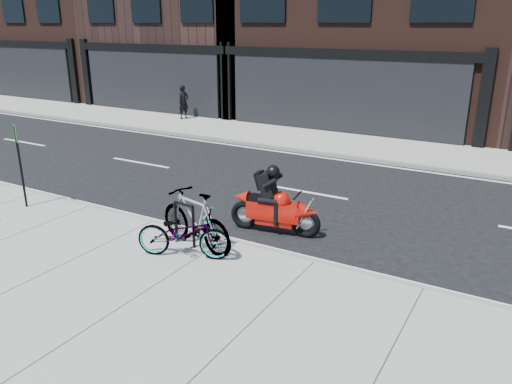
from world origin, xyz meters
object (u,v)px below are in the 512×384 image
Objects in this scene: bicycle_rear at (195,220)px; sign_post at (19,159)px; bicycle_front at (184,233)px; motorcycle at (279,206)px; pedestrian at (184,102)px; bike_rack at (184,220)px.

sign_post is at bearing -74.75° from bicycle_rear.
motorcycle is at bearing -42.55° from bicycle_front.
sign_post is at bearing -148.43° from pedestrian.
bike_rack is 0.44× the size of sign_post.
bicycle_front is 5.12m from sign_post.
bicycle_front is at bearing -121.23° from motorcycle.
bicycle_front is (0.33, -0.44, -0.05)m from bike_rack.
bicycle_rear reaches higher than bicycle_front.
sign_post is (-5.06, 0.26, 0.72)m from bicycle_front.
bicycle_front is at bearing -52.96° from bike_rack.
bike_rack is at bearing 24.90° from sign_post.
bike_rack is at bearing -129.94° from pedestrian.
pedestrian reaches higher than bicycle_rear.
bike_rack is 4.78m from sign_post.
motorcycle is 1.02× the size of sign_post.
bicycle_rear is at bearing 24.78° from sign_post.
motorcycle is at bearing 54.98° from bike_rack.
motorcycle is at bearing 40.55° from sign_post.
sign_post is at bearing 66.48° from bicycle_front.
pedestrian is (-8.77, 11.23, 0.25)m from bike_rack.
motorcycle reaches higher than bicycle_front.
pedestrian is at bearing 127.98° from bike_rack.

